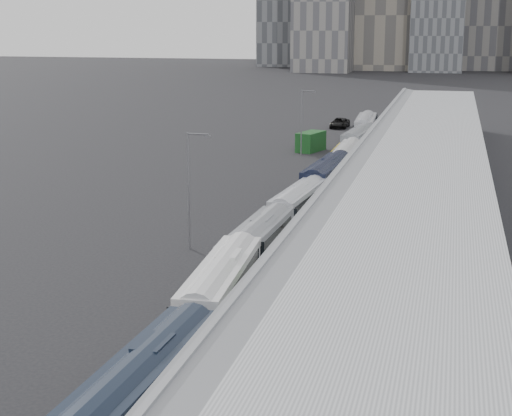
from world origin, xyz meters
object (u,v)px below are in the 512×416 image
(bus_3, at_px, (257,250))
(street_lamp_far, at_px, (303,118))
(bus_7, at_px, (358,143))
(bus_8, at_px, (365,129))
(bus_4, at_px, (299,207))
(suv, at_px, (340,123))
(bus_5, at_px, (327,180))
(bus_2, at_px, (222,294))
(bus_6, at_px, (347,159))
(street_lamp_near, at_px, (190,183))
(bus_1, at_px, (141,402))
(shipping_container, at_px, (311,142))

(bus_3, distance_m, street_lamp_far, 54.19)
(bus_7, xyz_separation_m, bus_8, (-0.54, 13.93, 0.13))
(bus_4, relative_size, suv, 1.94)
(bus_5, relative_size, suv, 2.19)
(bus_2, distance_m, bus_3, 10.50)
(bus_4, xyz_separation_m, suv, (-6.21, 70.34, -0.62))
(street_lamp_far, bearing_deg, bus_6, -51.94)
(bus_7, bearing_deg, bus_6, -84.61)
(bus_3, relative_size, suv, 2.07)
(bus_6, height_order, street_lamp_far, street_lamp_far)
(bus_5, relative_size, bus_7, 1.07)
(bus_8, xyz_separation_m, street_lamp_near, (-7.12, -67.00, 3.91))
(bus_1, distance_m, bus_5, 53.47)
(bus_4, relative_size, bus_7, 0.94)
(street_lamp_near, relative_size, street_lamp_far, 1.05)
(bus_3, bearing_deg, bus_8, 91.64)
(bus_1, height_order, suv, bus_1)
(bus_4, height_order, bus_7, bus_7)
(street_lamp_near, xyz_separation_m, street_lamp_far, (0.06, 49.33, -0.25))
(bus_4, bearing_deg, bus_5, 91.72)
(bus_4, bearing_deg, bus_6, 93.39)
(bus_1, xyz_separation_m, bus_3, (-0.95, 25.61, -0.10))
(bus_7, xyz_separation_m, shipping_container, (-7.15, 0.59, -0.17))
(bus_1, distance_m, suv, 111.34)
(bus_1, bearing_deg, suv, 95.71)
(bus_5, bearing_deg, bus_6, 93.91)
(suv, bearing_deg, bus_4, -82.83)
(suv, bearing_deg, bus_5, -81.02)
(bus_8, relative_size, street_lamp_far, 1.51)
(bus_8, xyz_separation_m, street_lamp_far, (-7.07, -17.67, 3.66))
(bus_2, distance_m, bus_4, 25.67)
(bus_1, xyz_separation_m, street_lamp_far, (-7.69, 79.24, 3.68))
(bus_7, relative_size, shipping_container, 2.47)
(bus_8, bearing_deg, bus_7, -90.76)
(bus_4, distance_m, street_lamp_far, 39.29)
(bus_5, xyz_separation_m, suv, (-6.93, 57.65, -0.82))
(bus_1, height_order, street_lamp_near, street_lamp_near)
(bus_5, relative_size, shipping_container, 2.63)
(street_lamp_far, distance_m, shipping_container, 5.88)
(suv, bearing_deg, bus_8, -64.11)
(bus_5, bearing_deg, bus_2, -86.92)
(suv, bearing_deg, bus_1, -84.33)
(bus_8, bearing_deg, bus_2, -93.00)
(bus_7, bearing_deg, bus_2, -85.93)
(bus_2, bearing_deg, shipping_container, 91.68)
(bus_2, height_order, bus_5, bus_5)
(bus_4, xyz_separation_m, bus_5, (0.72, 12.69, 0.20))
(bus_1, bearing_deg, bus_8, 92.54)
(bus_6, bearing_deg, bus_4, -92.04)
(bus_5, relative_size, bus_8, 0.99)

